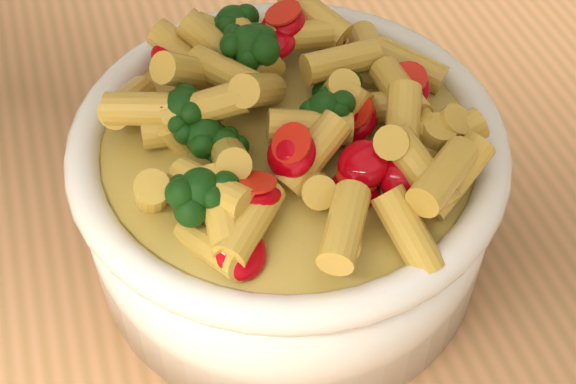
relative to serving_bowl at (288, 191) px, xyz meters
name	(u,v)px	position (x,y,z in m)	size (l,w,h in m)	color
serving_bowl	(288,191)	(0.00, 0.00, 0.00)	(0.25, 0.25, 0.11)	white
pasta_salad	(288,110)	(0.00, 0.00, 0.07)	(0.19, 0.19, 0.04)	gold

